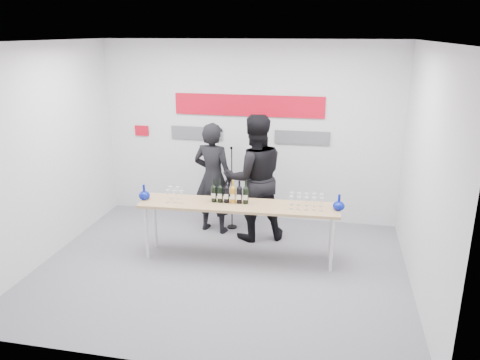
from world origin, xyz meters
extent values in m
plane|color=slate|center=(0.00, 0.00, 0.00)|extent=(5.00, 5.00, 0.00)
cube|color=silver|center=(0.00, 2.00, 1.50)|extent=(5.00, 0.04, 3.00)
cube|color=red|center=(0.00, 1.97, 1.95)|extent=(2.50, 0.02, 0.35)
cube|color=#59595E|center=(-0.90, 1.97, 1.45)|extent=(0.90, 0.02, 0.22)
cube|color=#59595E|center=(0.90, 1.97, 1.45)|extent=(0.90, 0.02, 0.22)
cube|color=red|center=(-1.90, 1.97, 1.45)|extent=(0.25, 0.02, 0.18)
cube|color=tan|center=(0.17, 0.35, 0.81)|extent=(2.79, 0.69, 0.04)
cylinder|color=silver|center=(-1.11, 0.10, 0.40)|extent=(0.05, 0.05, 0.79)
cylinder|color=silver|center=(1.47, 0.23, 0.40)|extent=(0.05, 0.05, 0.79)
cylinder|color=silver|center=(-1.13, 0.47, 0.40)|extent=(0.05, 0.05, 0.79)
cylinder|color=silver|center=(1.45, 0.60, 0.40)|extent=(0.05, 0.05, 0.79)
imported|color=black|center=(-0.43, 1.25, 0.89)|extent=(0.73, 0.55, 1.79)
imported|color=black|center=(0.26, 1.12, 0.98)|extent=(1.16, 1.04, 1.96)
cylinder|color=black|center=(-0.16, 1.41, 0.01)|extent=(0.16, 0.16, 0.02)
cylinder|color=black|center=(-0.16, 1.41, 0.67)|extent=(0.02, 0.02, 1.35)
sphere|color=black|center=(-0.16, 1.39, 1.37)|extent=(0.04, 0.04, 0.04)
camera|label=1|loc=(1.42, -5.58, 3.12)|focal=35.00mm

